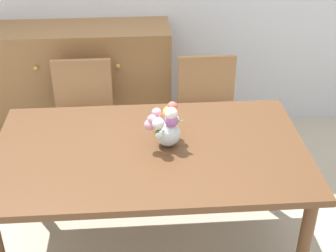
% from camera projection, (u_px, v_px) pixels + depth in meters
% --- Properties ---
extents(ground_plane, '(12.00, 12.00, 0.00)m').
position_uv_depth(ground_plane, '(153.00, 249.00, 3.06)').
color(ground_plane, '#B7AD99').
extents(dining_table, '(1.72, 1.02, 0.77)m').
position_uv_depth(dining_table, '(151.00, 161.00, 2.70)').
color(dining_table, brown).
rests_on(dining_table, ground_plane).
extents(chair_left, '(0.42, 0.42, 0.90)m').
position_uv_depth(chair_left, '(84.00, 114.00, 3.48)').
color(chair_left, '#9E7047').
rests_on(chair_left, ground_plane).
extents(chair_right, '(0.42, 0.42, 0.90)m').
position_uv_depth(chair_right, '(207.00, 110.00, 3.54)').
color(chair_right, '#9E7047').
rests_on(chair_right, ground_plane).
extents(dresser, '(1.40, 0.47, 1.00)m').
position_uv_depth(dresser, '(83.00, 87.00, 3.90)').
color(dresser, olive).
rests_on(dresser, ground_plane).
extents(flower_vase, '(0.22, 0.22, 0.24)m').
position_uv_depth(flower_vase, '(167.00, 126.00, 2.63)').
color(flower_vase, silver).
rests_on(flower_vase, dining_table).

